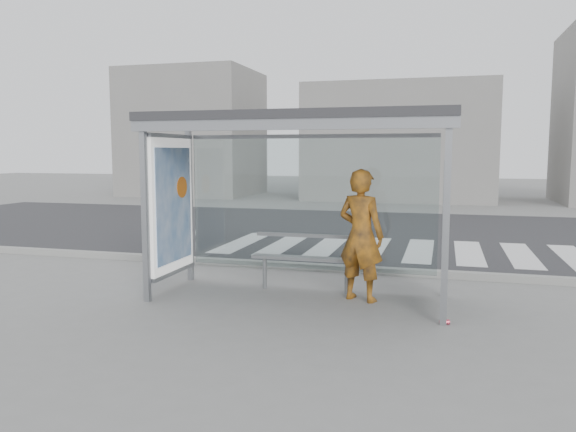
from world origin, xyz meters
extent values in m
plane|color=slate|center=(0.00, 0.00, 0.00)|extent=(80.00, 80.00, 0.00)
cube|color=#29292B|center=(0.00, 7.00, 0.00)|extent=(30.00, 10.00, 0.01)
cube|color=gray|center=(0.00, 1.95, 0.06)|extent=(30.00, 0.18, 0.12)
cube|color=silver|center=(-2.50, 4.50, 0.00)|extent=(0.55, 3.00, 0.00)
cube|color=silver|center=(-1.50, 4.50, 0.00)|extent=(0.55, 3.00, 0.00)
cube|color=silver|center=(-0.50, 4.50, 0.00)|extent=(0.55, 3.00, 0.00)
cube|color=silver|center=(0.50, 4.50, 0.00)|extent=(0.55, 3.00, 0.00)
cube|color=silver|center=(1.50, 4.50, 0.00)|extent=(0.55, 3.00, 0.00)
cube|color=silver|center=(2.50, 4.50, 0.00)|extent=(0.55, 3.00, 0.00)
cube|color=silver|center=(3.50, 4.50, 0.00)|extent=(0.55, 3.00, 0.00)
cube|color=silver|center=(4.50, 4.50, 0.00)|extent=(0.55, 3.00, 0.00)
cube|color=gray|center=(-2.00, -0.70, 1.25)|extent=(0.08, 0.08, 2.50)
cube|color=gray|center=(2.00, -0.70, 1.25)|extent=(0.08, 0.08, 2.50)
cube|color=gray|center=(-2.00, 0.70, 1.25)|extent=(0.08, 0.08, 2.50)
cube|color=gray|center=(2.00, 0.70, 1.25)|extent=(0.08, 0.08, 2.50)
cube|color=#2D2D30|center=(0.00, 0.00, 2.56)|extent=(4.25, 1.65, 0.12)
cube|color=gray|center=(0.00, -0.76, 2.45)|extent=(4.25, 0.06, 0.18)
cube|color=white|center=(0.00, 0.70, 1.30)|extent=(3.80, 0.02, 2.00)
cube|color=white|center=(-2.00, 0.00, 1.30)|extent=(0.15, 1.25, 2.00)
cube|color=#2D62A4|center=(-1.92, 0.00, 1.30)|extent=(0.01, 1.10, 1.70)
cylinder|color=#CE6112|center=(-1.91, 0.25, 1.55)|extent=(0.02, 0.32, 0.32)
cube|color=white|center=(2.00, 0.00, 1.30)|extent=(0.03, 1.25, 2.00)
cube|color=beige|center=(1.97, 0.05, 1.40)|extent=(0.03, 0.86, 1.16)
cube|color=gray|center=(-10.00, 18.00, 3.00)|extent=(6.00, 5.00, 6.00)
cube|color=gray|center=(0.00, 18.00, 2.50)|extent=(8.00, 5.00, 5.00)
imported|color=#C23E12|center=(0.86, 0.17, 0.93)|extent=(0.79, 0.65, 1.86)
cube|color=slate|center=(-0.02, 0.47, 0.50)|extent=(1.63, 0.20, 0.05)
cylinder|color=slate|center=(-0.65, 0.47, 0.24)|extent=(0.06, 0.06, 0.48)
cylinder|color=slate|center=(0.62, 0.47, 0.24)|extent=(0.06, 0.06, 0.48)
cube|color=slate|center=(-0.02, 0.66, 0.82)|extent=(1.63, 0.04, 0.05)
cylinder|color=#C53A4F|center=(2.02, -0.69, 0.03)|extent=(0.13, 0.09, 0.06)
camera|label=1|loc=(1.96, -7.57, 2.08)|focal=35.00mm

